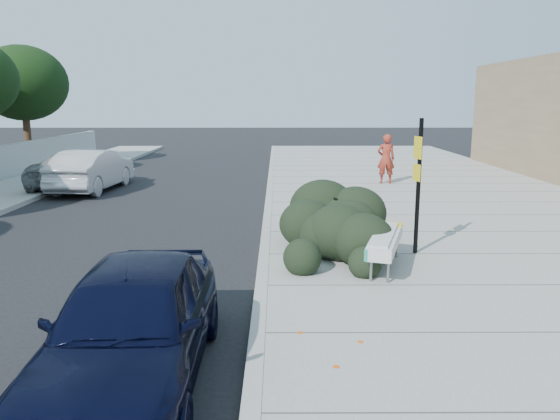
{
  "coord_description": "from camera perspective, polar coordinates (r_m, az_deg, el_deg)",
  "views": [
    {
      "loc": [
        0.28,
        -9.14,
        3.34
      ],
      "look_at": [
        0.34,
        2.5,
        1.0
      ],
      "focal_mm": 35.0,
      "sensor_mm": 36.0,
      "label": 1
    }
  ],
  "objects": [
    {
      "name": "bike_rack",
      "position": [
        12.96,
        5.3,
        -0.25
      ],
      "size": [
        0.27,
        0.64,
        0.98
      ],
      "rotation": [
        0.0,
        0.0,
        0.35
      ],
      "color": "black",
      "rests_on": "sidewalk_near"
    },
    {
      "name": "hedge",
      "position": [
        11.97,
        6.47,
        -0.32
      ],
      "size": [
        2.32,
        4.28,
        1.56
      ],
      "primitive_type": "ellipsoid",
      "rotation": [
        0.0,
        0.0,
        -0.06
      ],
      "color": "black",
      "rests_on": "sidewalk_near"
    },
    {
      "name": "suv_silver",
      "position": [
        22.62,
        -19.95,
        4.06
      ],
      "size": [
        2.74,
        5.39,
        1.46
      ],
      "primitive_type": "imported",
      "rotation": [
        0.0,
        0.0,
        3.08
      ],
      "color": "gray",
      "rests_on": "ground"
    },
    {
      "name": "bench",
      "position": [
        10.68,
        10.96,
        -3.19
      ],
      "size": [
        1.13,
        2.3,
        0.68
      ],
      "rotation": [
        0.0,
        0.0,
        -0.3
      ],
      "color": "gray",
      "rests_on": "sidewalk_near"
    },
    {
      "name": "wagon_silver",
      "position": [
        21.72,
        -19.03,
        3.96
      ],
      "size": [
        2.0,
        4.81,
        1.55
      ],
      "primitive_type": "imported",
      "rotation": [
        0.0,
        0.0,
        3.06
      ],
      "color": "#BBBAC0",
      "rests_on": "ground"
    },
    {
      "name": "sedan_navy",
      "position": [
        6.85,
        -15.16,
        -11.3
      ],
      "size": [
        1.81,
        4.4,
        1.49
      ],
      "primitive_type": "imported",
      "rotation": [
        0.0,
        0.0,
        0.01
      ],
      "color": "black",
      "rests_on": "ground"
    },
    {
      "name": "curb_near",
      "position": [
        14.51,
        -1.39,
        -1.6
      ],
      "size": [
        0.22,
        50.0,
        0.17
      ],
      "primitive_type": "cube",
      "color": "#9E9E99",
      "rests_on": "ground"
    },
    {
      "name": "tree_far_f",
      "position": [
        30.91,
        -25.28,
        11.88
      ],
      "size": [
        4.4,
        4.4,
        6.07
      ],
      "color": "#332114",
      "rests_on": "ground"
    },
    {
      "name": "pedestrian",
      "position": [
        21.73,
        11.01,
        5.27
      ],
      "size": [
        0.71,
        0.47,
        1.92
      ],
      "primitive_type": "imported",
      "rotation": [
        0.0,
        0.0,
        3.15
      ],
      "color": "maroon",
      "rests_on": "sidewalk_near"
    },
    {
      "name": "sign_post",
      "position": [
        11.69,
        14.22,
        3.21
      ],
      "size": [
        0.14,
        0.32,
        2.84
      ],
      "rotation": [
        0.0,
        0.0,
        0.21
      ],
      "color": "black",
      "rests_on": "sidewalk_near"
    },
    {
      "name": "ground",
      "position": [
        9.73,
        -1.95,
        -8.71
      ],
      "size": [
        120.0,
        120.0,
        0.0
      ],
      "primitive_type": "plane",
      "color": "black",
      "rests_on": "ground"
    },
    {
      "name": "sidewalk_near",
      "position": [
        15.45,
        19.86,
        -1.52
      ],
      "size": [
        11.2,
        50.0,
        0.15
      ],
      "primitive_type": "cube",
      "color": "gray",
      "rests_on": "ground"
    }
  ]
}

